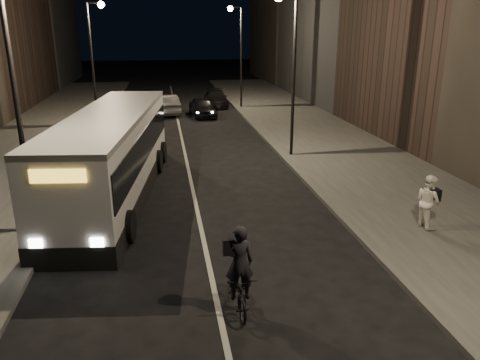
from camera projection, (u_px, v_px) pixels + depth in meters
name	position (u px, v px, depth m)	size (l,w,h in m)	color
ground	(212.00, 278.00, 13.07)	(180.00, 180.00, 0.00)	black
sidewalk_right	(330.00, 145.00, 27.50)	(7.00, 70.00, 0.16)	#3B3B39
sidewalk_left	(24.00, 157.00, 24.83)	(7.00, 70.00, 0.16)	#3B3B39
streetlight_right_mid	(289.00, 54.00, 23.47)	(1.20, 0.44, 8.12)	black
streetlight_right_far	(238.00, 43.00, 38.46)	(1.20, 0.44, 8.12)	black
streetlight_left_near	(21.00, 73.00, 14.31)	(1.20, 0.44, 8.12)	black
streetlight_left_far	(95.00, 48.00, 31.17)	(1.20, 0.44, 8.12)	black
city_bus	(113.00, 151.00, 18.95)	(4.27, 13.07, 3.47)	silver
cyclist_on_bicycle	(238.00, 281.00, 11.45)	(0.76, 2.02, 2.30)	black
pedestrian_woman	(428.00, 201.00, 15.80)	(0.90, 0.70, 1.85)	white
car_near	(202.00, 107.00, 36.38)	(1.69, 4.20, 1.43)	black
car_mid	(166.00, 104.00, 37.31)	(1.66, 4.75, 1.57)	#3A393C
car_far	(216.00, 98.00, 41.02)	(1.92, 4.73, 1.37)	black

